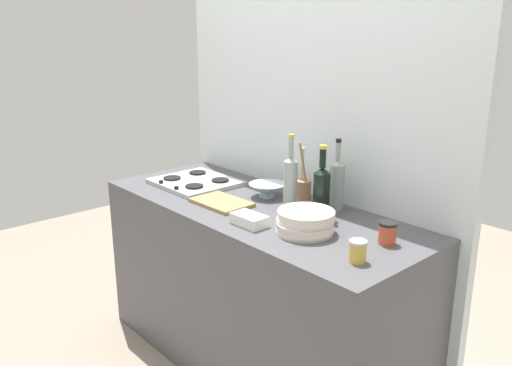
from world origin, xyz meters
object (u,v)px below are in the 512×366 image
Objects in this scene: wine_bottle_leftmost at (290,183)px; wine_bottle_mid_left at (337,183)px; utensil_crock at (303,191)px; condiment_jar_rear at (387,233)px; butter_dish at (249,220)px; stovetop_hob at (196,182)px; wine_bottle_mid_right at (322,190)px; mixing_bowl at (267,190)px; condiment_jar_front at (358,251)px; plate_stack at (305,222)px; cutting_board at (222,202)px.

wine_bottle_leftmost is 1.09× the size of wine_bottle_mid_left.
utensil_crock is 0.59m from condiment_jar_rear.
butter_dish is 1.76× the size of condiment_jar_rear.
stovetop_hob is 1.25× the size of wine_bottle_mid_left.
condiment_jar_rear is (0.54, 0.02, -0.10)m from wine_bottle_leftmost.
wine_bottle_mid_right is 1.77× the size of mixing_bowl.
wine_bottle_mid_left reaches higher than wine_bottle_mid_right.
utensil_crock reaches higher than condiment_jar_front.
wine_bottle_mid_right is (0.03, -0.14, -0.00)m from wine_bottle_mid_left.
wine_bottle_leftmost is 0.16m from wine_bottle_mid_right.
wine_bottle_mid_right is at bearing 113.42° from plate_stack.
wine_bottle_mid_left is 0.62m from condiment_jar_front.
stovetop_hob is at bearing 163.72° from butter_dish.
condiment_jar_front is at bearing -20.22° from wine_bottle_leftmost.
plate_stack reaches higher than condiment_jar_rear.
cutting_board is (-0.46, -0.23, -0.12)m from wine_bottle_mid_right.
wine_bottle_mid_right reaches higher than stovetop_hob.
butter_dish is 0.61m from condiment_jar_rear.
wine_bottle_leftmost is 0.38m from cutting_board.
wine_bottle_leftmost reaches higher than plate_stack.
plate_stack is 0.23m from wine_bottle_mid_right.
butter_dish is at bearing -53.86° from mixing_bowl.
plate_stack is (0.93, -0.08, 0.04)m from stovetop_hob.
cutting_board is (-0.43, -0.37, -0.12)m from wine_bottle_mid_left.
butter_dish is at bearing -15.82° from cutting_board.
mixing_bowl is at bearing -167.69° from utensil_crock.
wine_bottle_leftmost is 0.23m from wine_bottle_mid_left.
stovetop_hob is 5.12× the size of condiment_jar_front.
plate_stack is 0.37m from wine_bottle_mid_left.
plate_stack is 0.35m from condiment_jar_rear.
butter_dish is (-0.23, -0.12, -0.02)m from plate_stack.
plate_stack is at bearing -24.80° from mixing_bowl.
condiment_jar_front is at bearing -11.89° from plate_stack.
wine_bottle_leftmost is at bearing -118.87° from wine_bottle_mid_left.
wine_bottle_leftmost is 0.55m from condiment_jar_rear.
plate_stack is at bearing 3.36° from cutting_board.
stovetop_hob is at bearing 173.11° from condiment_jar_front.
condiment_jar_rear is (1.23, 0.08, 0.03)m from stovetop_hob.
condiment_jar_rear is (0.79, -0.06, 0.01)m from mixing_bowl.
wine_bottle_mid_right reaches higher than butter_dish.
plate_stack is at bearing -30.94° from wine_bottle_leftmost.
mixing_bowl is at bearing 17.48° from stovetop_hob.
condiment_jar_front is (0.42, -0.27, -0.09)m from wine_bottle_mid_right.
butter_dish is at bearing -152.17° from condiment_jar_rear.
utensil_crock is at bearing 135.11° from plate_stack.
wine_bottle_mid_right is at bearing -20.92° from utensil_crock.
condiment_jar_rear is 0.87m from cutting_board.
mixing_bowl reaches higher than butter_dish.
wine_bottle_mid_right is 0.40m from condiment_jar_rear.
condiment_jar_rear reaches higher than cutting_board.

